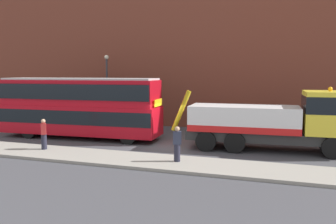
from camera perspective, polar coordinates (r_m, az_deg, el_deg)
name	(u,v)px	position (r m, az deg, el deg)	size (l,w,h in m)	color
ground_plane	(171,146)	(21.40, 0.44, -5.49)	(120.00, 120.00, 0.00)	#424247
near_kerb	(145,161)	(17.54, -3.82, -7.95)	(60.00, 2.80, 0.15)	gray
building_facade	(201,26)	(28.75, 5.42, 13.71)	(60.00, 1.50, 16.00)	brown
recovery_tow_truck	(276,120)	(20.60, 17.18, -1.29)	(10.20, 3.07, 3.67)	#2D2D2D
double_decker_bus	(80,105)	(24.30, -14.15, 1.07)	(11.13, 3.07, 4.06)	#B70C19
pedestrian_onlooker	(44,134)	(20.78, -19.57, -3.47)	(0.44, 0.48, 1.71)	#232333
pedestrian_bystander	(177,144)	(16.94, 1.50, -5.29)	(0.46, 0.38, 1.71)	#232333
street_lamp	(107,84)	(29.06, -9.89, 4.48)	(0.36, 0.36, 5.83)	#38383D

